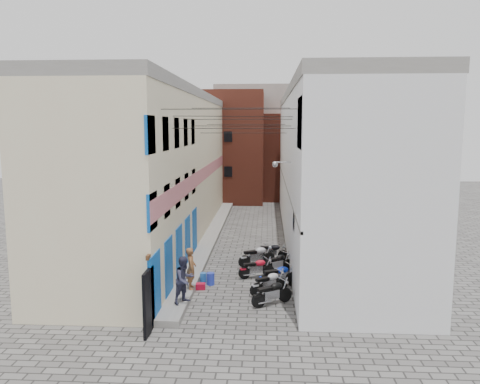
% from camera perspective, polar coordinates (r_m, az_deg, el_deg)
% --- Properties ---
extents(ground, '(90.00, 90.00, 0.00)m').
position_cam_1_polar(ground, '(16.64, -1.82, -16.42)').
color(ground, '#53514E').
rests_on(ground, ground).
extents(plinth, '(0.90, 26.00, 0.25)m').
position_cam_1_polar(plinth, '(29.09, -3.53, -5.43)').
color(plinth, gray).
rests_on(plinth, ground).
extents(building_left, '(5.10, 27.00, 9.00)m').
position_cam_1_polar(building_left, '(28.85, -9.41, 3.17)').
color(building_left, beige).
rests_on(building_left, ground).
extents(building_right, '(5.94, 26.00, 9.00)m').
position_cam_1_polar(building_right, '(28.41, 10.67, 3.08)').
color(building_right, white).
rests_on(building_right, ground).
extents(building_far_brick_left, '(6.00, 6.00, 10.00)m').
position_cam_1_polar(building_far_brick_left, '(43.26, -1.13, 5.52)').
color(building_far_brick_left, brown).
rests_on(building_far_brick_left, ground).
extents(building_far_brick_right, '(5.00, 6.00, 8.00)m').
position_cam_1_polar(building_far_brick_right, '(45.20, 5.43, 4.33)').
color(building_far_brick_right, brown).
rests_on(building_far_brick_right, ground).
extents(building_far_concrete, '(8.00, 5.00, 11.00)m').
position_cam_1_polar(building_far_concrete, '(49.12, 1.77, 6.40)').
color(building_far_concrete, gray).
rests_on(building_far_concrete, ground).
extents(far_shopfront, '(2.00, 0.30, 2.40)m').
position_cam_1_polar(far_shopfront, '(40.71, 1.39, -0.01)').
color(far_shopfront, black).
rests_on(far_shopfront, ground).
extents(overhead_wires, '(5.80, 13.02, 1.32)m').
position_cam_1_polar(overhead_wires, '(22.77, -0.14, 8.62)').
color(overhead_wires, black).
rests_on(overhead_wires, ground).
extents(motorcycle_a, '(1.83, 1.48, 1.05)m').
position_cam_1_polar(motorcycle_a, '(18.56, 3.93, -12.04)').
color(motorcycle_a, black).
rests_on(motorcycle_a, ground).
extents(motorcycle_b, '(1.82, 1.50, 1.05)m').
position_cam_1_polar(motorcycle_b, '(19.67, 3.56, -10.86)').
color(motorcycle_b, silver).
rests_on(motorcycle_b, ground).
extents(motorcycle_c, '(1.97, 1.31, 1.09)m').
position_cam_1_polar(motorcycle_c, '(20.48, 4.69, -10.03)').
color(motorcycle_c, '#0D2CC7').
rests_on(motorcycle_c, ground).
extents(motorcycle_d, '(1.80, 1.13, 1.00)m').
position_cam_1_polar(motorcycle_d, '(21.66, 2.03, -9.13)').
color(motorcycle_d, red).
rests_on(motorcycle_d, ground).
extents(motorcycle_e, '(1.73, 1.48, 1.01)m').
position_cam_1_polar(motorcycle_e, '(22.48, 4.58, -8.49)').
color(motorcycle_e, black).
rests_on(motorcycle_e, ground).
extents(motorcycle_f, '(2.03, 1.48, 1.14)m').
position_cam_1_polar(motorcycle_f, '(23.36, 2.07, -7.67)').
color(motorcycle_f, '#ADACB1').
rests_on(motorcycle_f, ground).
extents(motorcycle_g, '(1.75, 0.70, 0.99)m').
position_cam_1_polar(motorcycle_g, '(24.47, 3.89, -7.14)').
color(motorcycle_g, black).
rests_on(motorcycle_g, ground).
extents(person_a, '(0.47, 0.67, 1.73)m').
position_cam_1_polar(person_a, '(19.52, -5.98, -9.22)').
color(person_a, brown).
rests_on(person_a, plinth).
extents(person_b, '(1.08, 1.11, 1.80)m').
position_cam_1_polar(person_b, '(18.06, -6.79, -10.56)').
color(person_b, '#303049').
rests_on(person_b, plinth).
extents(water_jug_near, '(0.42, 0.42, 0.53)m').
position_cam_1_polar(water_jug_near, '(20.84, -3.61, -10.52)').
color(water_jug_near, '#2538BD').
rests_on(water_jug_near, ground).
extents(water_jug_far, '(0.32, 0.32, 0.45)m').
position_cam_1_polar(water_jug_far, '(21.10, -4.51, -10.40)').
color(water_jug_far, blue).
rests_on(water_jug_far, ground).
extents(red_crate, '(0.43, 0.34, 0.25)m').
position_cam_1_polar(red_crate, '(20.37, -4.82, -11.39)').
color(red_crate, '#A60B26').
rests_on(red_crate, ground).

